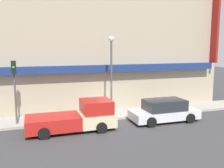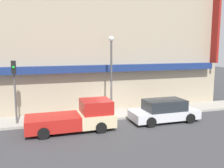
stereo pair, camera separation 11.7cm
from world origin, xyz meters
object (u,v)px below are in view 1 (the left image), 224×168
pickup_truck (77,118)px  street_lamp (111,67)px  parked_car (164,111)px  fire_hydrant (162,106)px  traffic_light (14,81)px

pickup_truck → street_lamp: 4.35m
parked_car → fire_hydrant: size_ratio=6.11×
traffic_light → parked_car: bearing=-11.3°
street_lamp → parked_car: bearing=-29.9°
fire_hydrant → traffic_light: traffic_light is taller
fire_hydrant → traffic_light: size_ratio=0.19×
fire_hydrant → traffic_light: bearing=-179.6°
pickup_truck → fire_hydrant: 7.08m
fire_hydrant → parked_car: bearing=-115.3°
pickup_truck → traffic_light: 4.48m
fire_hydrant → traffic_light: (-10.29, -0.08, 2.35)m
fire_hydrant → street_lamp: (-4.06, -0.13, 3.09)m
parked_car → traffic_light: 9.80m
pickup_truck → traffic_light: (-3.49, 1.87, 2.10)m
pickup_truck → street_lamp: bearing=35.0°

